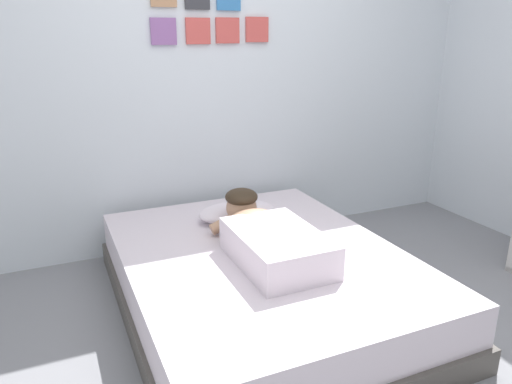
{
  "coord_description": "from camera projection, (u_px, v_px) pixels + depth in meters",
  "views": [
    {
      "loc": [
        -1.15,
        -1.76,
        1.51
      ],
      "look_at": [
        -0.01,
        0.8,
        0.61
      ],
      "focal_mm": 33.9,
      "sensor_mm": 36.0,
      "label": 1
    }
  ],
  "objects": [
    {
      "name": "cell_phone",
      "position": [
        276.0,
        285.0,
        2.34
      ],
      "size": [
        0.07,
        0.14,
        0.01
      ],
      "primitive_type": "cube",
      "color": "black",
      "rests_on": "bed"
    },
    {
      "name": "pillow",
      "position": [
        237.0,
        212.0,
        3.18
      ],
      "size": [
        0.52,
        0.32,
        0.11
      ],
      "primitive_type": "ellipsoid",
      "color": "silver",
      "rests_on": "bed"
    },
    {
      "name": "ground_plane",
      "position": [
        322.0,
        350.0,
        2.44
      ],
      "size": [
        12.51,
        12.51,
        0.0
      ],
      "primitive_type": "plane",
      "color": "gray"
    },
    {
      "name": "coffee_cup",
      "position": [
        251.0,
        222.0,
        3.04
      ],
      "size": [
        0.12,
        0.09,
        0.07
      ],
      "color": "white",
      "rests_on": "bed"
    },
    {
      "name": "back_wall",
      "position": [
        211.0,
        74.0,
        3.47
      ],
      "size": [
        4.26,
        0.12,
        2.5
      ],
      "color": "silver",
      "rests_on": "ground"
    },
    {
      "name": "person_lying",
      "position": [
        266.0,
        235.0,
        2.67
      ],
      "size": [
        0.43,
        0.92,
        0.27
      ],
      "color": "silver",
      "rests_on": "bed"
    },
    {
      "name": "bed",
      "position": [
        261.0,
        280.0,
        2.78
      ],
      "size": [
        1.53,
        1.99,
        0.36
      ],
      "color": "#4C4742",
      "rests_on": "ground"
    }
  ]
}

